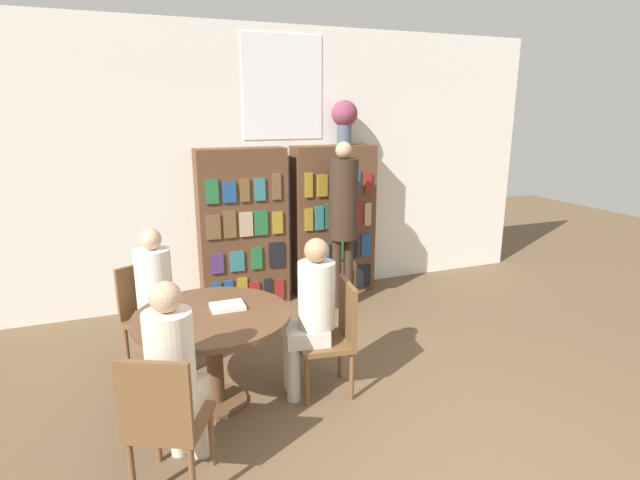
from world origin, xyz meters
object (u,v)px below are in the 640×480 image
(bookshelf_left, at_px, (243,228))
(reading_table, at_px, (213,331))
(bookshelf_right, at_px, (333,221))
(seated_reader_left, at_px, (157,293))
(chair_left_side, at_px, (148,311))
(seated_reader_back, at_px, (174,367))
(chair_far_side, at_px, (334,332))
(librarian_standing, at_px, (343,208))
(flower_vase, at_px, (344,118))
(seated_reader_right, at_px, (311,308))
(chair_near_camera, at_px, (164,418))

(bookshelf_left, relative_size, reading_table, 1.55)
(bookshelf_right, height_order, seated_reader_left, bookshelf_right)
(chair_left_side, bearing_deg, seated_reader_back, 66.23)
(chair_far_side, height_order, seated_reader_left, seated_reader_left)
(bookshelf_left, xyz_separation_m, chair_left_side, (-1.07, -1.11, -0.38))
(bookshelf_right, relative_size, librarian_standing, 0.96)
(flower_vase, bearing_deg, seated_reader_back, -130.64)
(bookshelf_left, xyz_separation_m, bookshelf_right, (1.07, -0.00, -0.00))
(seated_reader_left, distance_m, seated_reader_back, 1.28)
(seated_reader_back, distance_m, librarian_standing, 2.86)
(seated_reader_right, bearing_deg, bookshelf_left, 10.17)
(chair_far_side, distance_m, seated_reader_right, 0.28)
(bookshelf_right, xyz_separation_m, chair_far_side, (-0.85, -2.04, -0.38))
(reading_table, height_order, librarian_standing, librarian_standing)
(chair_near_camera, height_order, librarian_standing, librarian_standing)
(bookshelf_left, relative_size, bookshelf_right, 1.00)
(chair_left_side, relative_size, chair_far_side, 1.00)
(flower_vase, bearing_deg, seated_reader_left, -149.91)
(chair_far_side, bearing_deg, bookshelf_right, -13.74)
(bookshelf_left, distance_m, chair_left_side, 1.59)
(flower_vase, xyz_separation_m, chair_near_camera, (-2.27, -2.71, -1.55))
(bookshelf_left, xyz_separation_m, reading_table, (-0.66, -1.91, -0.27))
(seated_reader_right, bearing_deg, bookshelf_right, -18.12)
(chair_left_side, height_order, seated_reader_right, seated_reader_right)
(chair_far_side, xyz_separation_m, seated_reader_left, (-1.21, 0.78, 0.21))
(chair_left_side, xyz_separation_m, librarian_standing, (2.04, 0.61, 0.63))
(chair_near_camera, bearing_deg, seated_reader_right, 58.58)
(librarian_standing, bearing_deg, chair_left_side, -163.46)
(flower_vase, xyz_separation_m, seated_reader_right, (-1.16, -2.02, -1.33))
(reading_table, bearing_deg, chair_near_camera, -116.87)
(seated_reader_left, bearing_deg, bookshelf_right, -175.61)
(seated_reader_right, bearing_deg, reading_table, 90.00)
(flower_vase, height_order, reading_table, flower_vase)
(bookshelf_right, bearing_deg, chair_near_camera, -128.36)
(seated_reader_right, bearing_deg, flower_vase, -20.89)
(bookshelf_right, relative_size, chair_near_camera, 1.97)
(flower_vase, height_order, chair_far_side, flower_vase)
(bookshelf_left, bearing_deg, seated_reader_back, -111.21)
(bookshelf_right, relative_size, chair_left_side, 1.97)
(chair_far_side, distance_m, seated_reader_back, 1.33)
(seated_reader_left, bearing_deg, seated_reader_back, 63.03)
(bookshelf_left, height_order, chair_left_side, bookshelf_left)
(reading_table, relative_size, librarian_standing, 0.62)
(bookshelf_left, xyz_separation_m, seated_reader_back, (-0.99, -2.55, -0.17))
(seated_reader_back, bearing_deg, librarian_standing, 73.08)
(chair_near_camera, distance_m, chair_left_side, 1.60)
(reading_table, height_order, chair_far_side, chair_far_side)
(bookshelf_right, distance_m, flower_vase, 1.18)
(chair_near_camera, bearing_deg, reading_table, 90.00)
(seated_reader_back, height_order, librarian_standing, librarian_standing)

